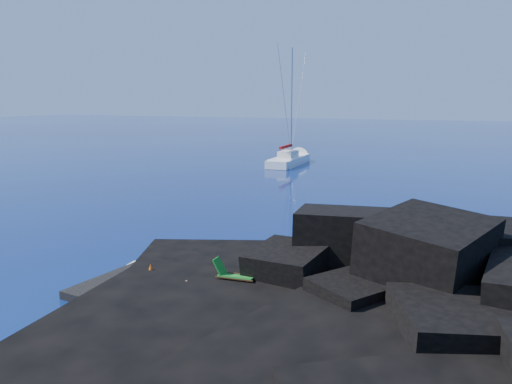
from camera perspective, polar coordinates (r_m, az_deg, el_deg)
ground at (r=23.56m, az=-17.87°, el=-9.87°), size 400.00×400.00×0.00m
headland at (r=20.91m, az=16.98°, el=-12.45°), size 24.00×24.00×3.60m
beach at (r=21.34m, az=-7.73°, el=-11.59°), size 9.08×6.86×0.70m
surf_foam at (r=24.82m, az=-1.19°, el=-8.30°), size 10.00×8.00×0.06m
sailboat at (r=63.11m, az=3.84°, el=3.15°), size 3.58×13.88×14.42m
deck_chair at (r=21.09m, az=-2.24°, el=-9.05°), size 1.79×0.92×1.18m
towel at (r=21.23m, az=-9.22°, el=-10.67°), size 2.24×1.83×0.05m
sunbather at (r=21.18m, az=-9.23°, el=-10.29°), size 1.83×1.30×0.25m
marker_cone at (r=22.70m, az=-11.94°, el=-8.69°), size 0.45×0.45×0.54m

